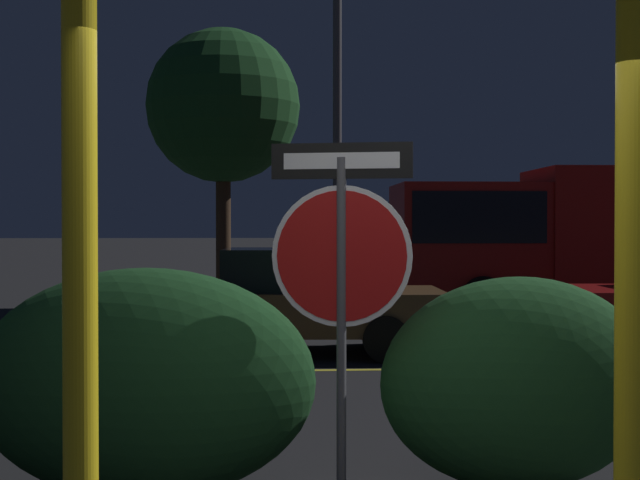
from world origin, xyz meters
name	(u,v)px	position (x,y,z in m)	size (l,w,h in m)	color
road_center_stripe	(308,370)	(0.00, 6.67, 0.00)	(36.77, 0.12, 0.01)	gold
stop_sign	(341,255)	(-0.07, 1.42, 1.56)	(0.85, 0.22, 2.25)	#4C4C51
yellow_pole_left	(80,316)	(-1.26, -0.49, 1.39)	(0.14, 0.14, 2.77)	yellow
yellow_pole_right	(633,297)	(1.18, 0.04, 1.41)	(0.17, 0.17, 2.82)	yellow
hedge_bush_2	(145,384)	(-1.29, 1.68, 0.74)	(2.17, 0.85, 1.48)	#19421E
hedge_bush_3	(519,383)	(1.14, 1.75, 0.70)	(1.84, 0.83, 1.41)	#1E4C23
passing_car_2	(282,301)	(-0.28, 8.16, 0.71)	(4.59, 2.11, 1.43)	brown
delivery_truck	(574,234)	(5.48, 12.90, 1.59)	(7.22, 2.65, 2.85)	maroon
street_lamp	(337,27)	(0.82, 12.24, 5.38)	(0.55, 0.55, 7.62)	#4C4C51
tree_1	(223,107)	(-1.39, 15.23, 4.30)	(3.30, 3.30, 5.98)	#422D1E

